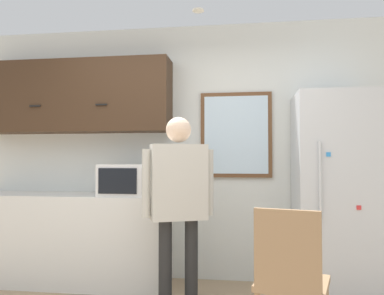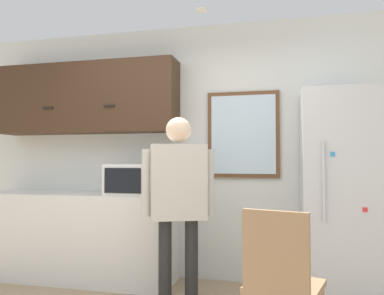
% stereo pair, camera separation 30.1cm
% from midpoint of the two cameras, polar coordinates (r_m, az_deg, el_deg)
% --- Properties ---
extents(back_wall, '(6.00, 0.06, 2.70)m').
position_cam_midpoint_polar(back_wall, '(4.03, -2.97, -0.56)').
color(back_wall, silver).
rests_on(back_wall, ground_plane).
extents(counter, '(2.05, 0.59, 0.90)m').
position_cam_midpoint_polar(counter, '(4.19, -20.29, -12.85)').
color(counter, silver).
rests_on(counter, ground_plane).
extents(upper_cabinets, '(2.05, 0.36, 0.76)m').
position_cam_midpoint_polar(upper_cabinets, '(4.27, -19.27, 7.27)').
color(upper_cabinets, '#3D2819').
extents(microwave, '(0.53, 0.39, 0.31)m').
position_cam_midpoint_polar(microwave, '(3.77, -11.92, -4.86)').
color(microwave, white).
rests_on(microwave, counter).
extents(person, '(0.57, 0.38, 1.62)m').
position_cam_midpoint_polar(person, '(3.16, -4.83, -6.80)').
color(person, black).
rests_on(person, ground_plane).
extents(refrigerator, '(0.71, 0.68, 1.87)m').
position_cam_midpoint_polar(refrigerator, '(3.67, 18.75, -6.81)').
color(refrigerator, silver).
rests_on(refrigerator, ground_plane).
extents(chair, '(0.55, 0.55, 0.95)m').
position_cam_midpoint_polar(chair, '(2.56, 11.37, -18.52)').
color(chair, '#997551').
rests_on(chair, ground_plane).
extents(window, '(0.74, 0.05, 0.89)m').
position_cam_midpoint_polar(window, '(3.92, 4.54, 1.94)').
color(window, brown).
extents(ceiling_light, '(0.11, 0.11, 0.01)m').
position_cam_midpoint_polar(ceiling_light, '(3.78, -1.47, 20.20)').
color(ceiling_light, white).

